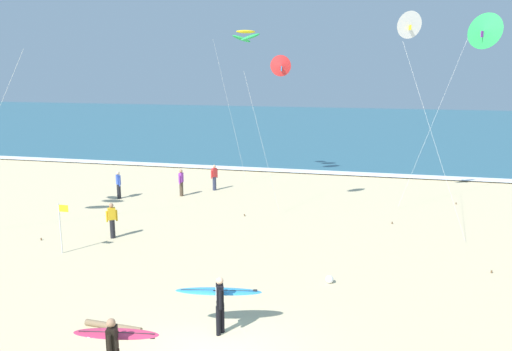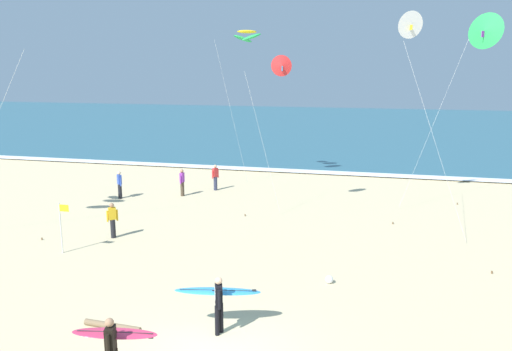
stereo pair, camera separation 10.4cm
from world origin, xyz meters
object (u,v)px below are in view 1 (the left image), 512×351
object	(u,v)px
surfer_trailing	(114,341)
kite_delta_scarlet_near	(281,67)
bystander_blue_top	(119,185)
driftwood_log	(113,326)
surfer_lead	(220,296)
bystander_yellow_top	(112,220)
beach_ball	(329,279)
kite_delta_ivory_far	(409,25)
kite_delta_emerald_low	(484,31)
kite_arc_golden_high	(246,36)
bystander_purple_top	(181,182)
bystander_red_top	(214,177)
lifeguard_flag	(61,223)

from	to	relation	value
surfer_trailing	kite_delta_scarlet_near	distance (m)	16.18
bystander_blue_top	driftwood_log	size ratio (longest dim) A/B	0.89
surfer_lead	bystander_yellow_top	world-z (taller)	surfer_lead
beach_ball	kite_delta_ivory_far	bearing A→B (deg)	75.67
surfer_trailing	bystander_yellow_top	xyz separation A→B (m)	(-5.31, 9.52, -0.23)
kite_delta_ivory_far	kite_delta_emerald_low	xyz separation A→B (m)	(2.60, -5.03, -0.65)
kite_arc_golden_high	beach_ball	world-z (taller)	kite_arc_golden_high
surfer_trailing	bystander_blue_top	xyz separation A→B (m)	(-8.40, 15.90, -0.23)
kite_delta_ivory_far	kite_arc_golden_high	bearing A→B (deg)	156.80
beach_ball	bystander_yellow_top	bearing A→B (deg)	164.85
kite_delta_scarlet_near	kite_arc_golden_high	distance (m)	7.65
bystander_purple_top	driftwood_log	size ratio (longest dim) A/B	0.89
bystander_purple_top	beach_ball	xyz separation A→B (m)	(9.60, -10.41, -0.67)
surfer_trailing	bystander_red_top	xyz separation A→B (m)	(-3.68, 19.10, -0.23)
bystander_red_top	bystander_yellow_top	bearing A→B (deg)	-99.62
kite_delta_scarlet_near	beach_ball	size ratio (longest dim) A/B	28.55
bystander_blue_top	driftwood_log	world-z (taller)	bystander_blue_top
surfer_lead	beach_ball	distance (m)	4.95
surfer_lead	lifeguard_flag	bearing A→B (deg)	150.93
kite_delta_ivory_far	bystander_yellow_top	size ratio (longest dim) A/B	6.37
surfer_lead	driftwood_log	world-z (taller)	surfer_lead
surfer_lead	kite_delta_ivory_far	bearing A→B (deg)	69.47
kite_delta_scarlet_near	driftwood_log	size ratio (longest dim) A/B	4.46
bystander_red_top	bystander_yellow_top	size ratio (longest dim) A/B	1.00
surfer_trailing	beach_ball	world-z (taller)	surfer_trailing
bystander_blue_top	kite_delta_emerald_low	bearing A→B (deg)	-11.10
lifeguard_flag	kite_delta_ivory_far	bearing A→B (deg)	36.71
bystander_yellow_top	driftwood_log	size ratio (longest dim) A/B	0.89
bystander_red_top	beach_ball	xyz separation A→B (m)	(8.16, -12.23, -0.67)
surfer_trailing	lifeguard_flag	xyz separation A→B (m)	(-6.31, 7.32, 0.22)
kite_arc_golden_high	driftwood_log	distance (m)	21.31
kite_delta_emerald_low	kite_delta_scarlet_near	bearing A→B (deg)	163.86
bystander_purple_top	bystander_yellow_top	world-z (taller)	same
kite_delta_emerald_low	beach_ball	size ratio (longest dim) A/B	34.00
kite_delta_ivory_far	kite_arc_golden_high	size ratio (longest dim) A/B	1.05
kite_delta_scarlet_near	bystander_yellow_top	bearing A→B (deg)	-140.73
surfer_trailing	kite_delta_emerald_low	size ratio (longest dim) A/B	0.22
bystander_blue_top	bystander_yellow_top	xyz separation A→B (m)	(3.10, -6.38, 0.00)
surfer_lead	beach_ball	size ratio (longest dim) A/B	8.93
bystander_purple_top	bystander_yellow_top	distance (m)	7.76
driftwood_log	beach_ball	bearing A→B (deg)	39.00
kite_delta_emerald_low	bystander_red_top	size ratio (longest dim) A/B	5.99
surfer_trailing	bystander_red_top	size ratio (longest dim) A/B	1.34
kite_delta_scarlet_near	kite_delta_ivory_far	xyz separation A→B (m)	(5.98, 2.55, 1.99)
bystander_blue_top	kite_delta_ivory_far	bearing A→B (deg)	5.39
surfer_lead	kite_delta_emerald_low	bearing A→B (deg)	49.72
kite_delta_emerald_low	driftwood_log	world-z (taller)	kite_delta_emerald_low
kite_delta_ivory_far	lifeguard_flag	xyz separation A→B (m)	(-13.47, -10.05, -8.16)
bystander_red_top	driftwood_log	distance (m)	17.08
surfer_trailing	bystander_purple_top	bearing A→B (deg)	106.52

